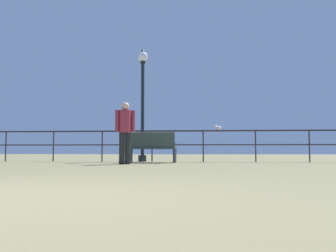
# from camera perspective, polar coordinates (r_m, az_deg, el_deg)

# --- Properties ---
(ground_plane) EXTENTS (60.00, 60.00, 0.00)m
(ground_plane) POSITION_cam_1_polar(r_m,az_deg,el_deg) (3.21, -24.25, -10.77)
(ground_plane) COLOR olive
(pier_railing) EXTENTS (24.38, 0.05, 1.07)m
(pier_railing) POSITION_cam_1_polar(r_m,az_deg,el_deg) (11.91, -2.62, -2.10)
(pier_railing) COLOR #302728
(pier_railing) RESTS_ON ground_plane
(bench_near_left) EXTENTS (1.58, 0.80, 0.96)m
(bench_near_left) POSITION_cam_1_polar(r_m,az_deg,el_deg) (11.05, -2.72, -3.32)
(bench_near_left) COLOR #34423F
(bench_near_left) RESTS_ON ground_plane
(lamppost_center) EXTENTS (0.36, 0.36, 4.00)m
(lamppost_center) POSITION_cam_1_polar(r_m,az_deg,el_deg) (12.41, -4.17, 5.36)
(lamppost_center) COLOR #1A242A
(lamppost_center) RESTS_ON ground_plane
(person_by_bench) EXTENTS (0.54, 0.34, 1.76)m
(person_by_bench) POSITION_cam_1_polar(r_m,az_deg,el_deg) (9.96, -7.04, -0.40)
(person_by_bench) COLOR black
(person_by_bench) RESTS_ON ground_plane
(seagull_on_rail) EXTENTS (0.33, 0.26, 0.17)m
(seagull_on_rail) POSITION_cam_1_polar(r_m,az_deg,el_deg) (11.86, 8.18, -0.28)
(seagull_on_rail) COLOR white
(seagull_on_rail) RESTS_ON pier_railing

